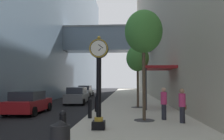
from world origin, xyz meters
The scene contains 16 objects.
ground_plane centered at (0.00, 27.00, 0.00)m, with size 110.00×110.00×0.00m, color black.
sidewalk_right centered at (3.12, 30.00, 0.07)m, with size 6.25×80.00×0.14m, color beige.
building_block_left centered at (-11.07, 30.00, 13.64)m, with size 22.20×80.00×27.36m.
street_clock centered at (1.24, 6.23, 2.38)m, with size 0.84×0.55×4.10m.
bollard_nearest centered at (0.37, 3.69, 0.72)m, with size 0.24×0.24×1.11m.
bollard_third centered at (0.37, 9.20, 0.72)m, with size 0.24×0.24×1.11m.
bollard_fourth centered at (0.37, 11.95, 0.72)m, with size 0.24×0.24×1.11m.
street_tree_near centered at (3.40, 8.62, 4.92)m, with size 2.05×2.05×6.00m.
street_tree_mid_near centered at (3.40, 14.88, 4.13)m, with size 1.87×1.87×5.11m.
trash_bin centered at (0.71, 2.26, 0.68)m, with size 0.53×0.53×1.05m.
pedestrian_walking centered at (5.26, 7.98, 1.05)m, with size 0.50×0.52×1.73m.
pedestrian_by_clock centered at (4.51, 8.95, 1.08)m, with size 0.40×0.40×1.76m.
storefront_awning centered at (5.01, 14.78, 3.28)m, with size 2.40×3.60×3.30m.
car_white_near centered at (-3.93, 31.23, 0.82)m, with size 2.15×4.23×1.70m.
car_red_mid centered at (-4.36, 11.76, 0.77)m, with size 2.17×4.30×1.56m.
car_grey_far centered at (-2.52, 19.04, 0.82)m, with size 2.09×4.69×1.69m.
Camera 1 is at (2.43, -3.54, 2.17)m, focal length 35.81 mm.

